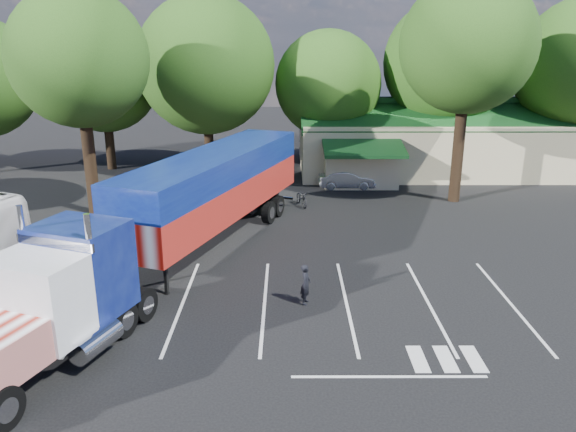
{
  "coord_description": "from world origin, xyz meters",
  "views": [
    {
      "loc": [
        0.87,
        -25.83,
        9.86
      ],
      "look_at": [
        0.93,
        -1.03,
        2.0
      ],
      "focal_mm": 35.0,
      "sensor_mm": 36.0,
      "label": 1
    }
  ],
  "objects_px": {
    "bicycle": "(302,198)",
    "silver_sedan": "(347,179)",
    "semi_truck": "(185,207)",
    "woman": "(306,284)"
  },
  "relations": [
    {
      "from": "bicycle",
      "to": "silver_sedan",
      "type": "xyz_separation_m",
      "value": [
        3.2,
        4.19,
        0.13
      ]
    },
    {
      "from": "woman",
      "to": "bicycle",
      "type": "relative_size",
      "value": 0.85
    },
    {
      "from": "silver_sedan",
      "to": "semi_truck",
      "type": "bearing_deg",
      "value": 146.42
    },
    {
      "from": "semi_truck",
      "to": "bicycle",
      "type": "xyz_separation_m",
      "value": [
        5.45,
        9.49,
        -2.25
      ]
    },
    {
      "from": "silver_sedan",
      "to": "woman",
      "type": "bearing_deg",
      "value": 167.8
    },
    {
      "from": "semi_truck",
      "to": "bicycle",
      "type": "bearing_deg",
      "value": 80.52
    },
    {
      "from": "semi_truck",
      "to": "woman",
      "type": "xyz_separation_m",
      "value": [
        5.25,
        -3.95,
        -1.94
      ]
    },
    {
      "from": "semi_truck",
      "to": "bicycle",
      "type": "distance_m",
      "value": 11.17
    },
    {
      "from": "bicycle",
      "to": "semi_truck",
      "type": "bearing_deg",
      "value": -136.48
    },
    {
      "from": "semi_truck",
      "to": "silver_sedan",
      "type": "height_order",
      "value": "semi_truck"
    }
  ]
}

